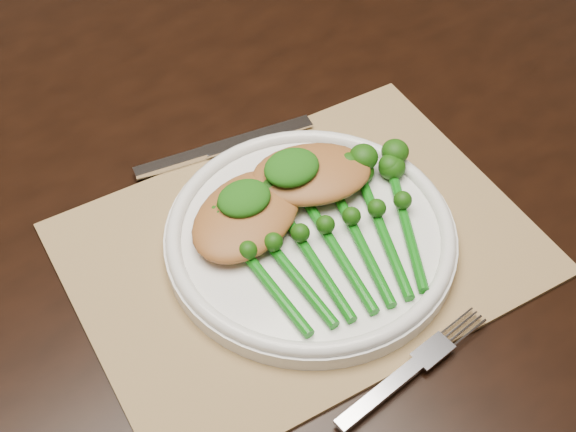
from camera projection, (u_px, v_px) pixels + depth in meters
dining_table at (213, 372)px, 1.09m from camera, size 1.64×0.97×0.75m
placemat at (302, 248)px, 0.76m from camera, size 0.44×0.34×0.00m
dinner_plate at (310, 235)px, 0.75m from camera, size 0.27×0.27×0.02m
knife at (208, 152)px, 0.83m from camera, size 0.20×0.05×0.01m
fork at (422, 360)px, 0.67m from camera, size 0.17×0.03×0.01m
chicken_fillet_left at (246, 215)px, 0.74m from camera, size 0.15×0.13×0.02m
chicken_fillet_right at (311, 174)px, 0.77m from camera, size 0.14×0.12×0.02m
pesto_dollop_left at (244, 198)px, 0.74m from camera, size 0.05×0.04×0.02m
pesto_dollop_right at (292, 167)px, 0.76m from camera, size 0.06×0.05×0.02m
broccolini_bundle at (336, 249)px, 0.73m from camera, size 0.20×0.22×0.04m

